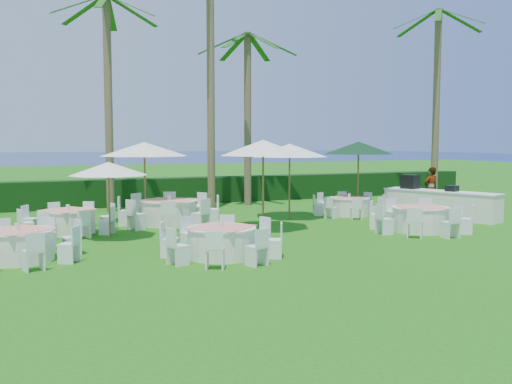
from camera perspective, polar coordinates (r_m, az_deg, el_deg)
ground at (r=15.07m, az=1.19°, el=-5.84°), size 120.00×120.00×0.00m
hedge at (r=26.28m, az=-9.81°, el=0.05°), size 34.00×1.00×1.20m
ocean at (r=115.64m, az=-20.48°, el=3.28°), size 260.00×260.00×0.00m
banquet_table_a at (r=14.78m, az=-22.72°, el=-4.88°), size 2.99×2.99×0.91m
banquet_table_b at (r=14.11m, az=-3.47°, el=-4.94°), size 2.96×2.96×0.92m
banquet_table_c at (r=18.87m, az=16.10°, el=-2.55°), size 3.16×3.16×0.96m
banquet_table_d at (r=18.69m, az=-18.27°, el=-2.76°), size 2.95×2.95×0.90m
banquet_table_e at (r=19.85m, az=-8.69°, el=-1.95°), size 3.41×3.41×1.03m
banquet_table_f at (r=22.41m, az=9.29°, el=-1.37°), size 2.73×2.73×0.86m
umbrella_a at (r=17.15m, az=-14.54°, el=2.26°), size 2.28×2.28×2.26m
umbrella_b at (r=18.21m, az=0.72°, el=4.44°), size 2.89×2.89×2.91m
umbrella_c at (r=20.45m, az=-11.10°, el=4.23°), size 3.10×3.10×2.84m
umbrella_d at (r=21.12m, az=3.38°, el=4.18°), size 2.90×2.90×2.78m
umbrella_green at (r=23.03m, az=10.21°, el=4.36°), size 2.78×2.78×2.86m
buffet_table at (r=22.45m, az=17.87°, el=-1.08°), size 2.38×4.48×1.57m
staff_person at (r=24.46m, az=17.09°, el=0.27°), size 0.68×0.46×1.82m
palm_b at (r=24.02m, az=-14.56°, el=9.51°), size 4.35×4.29×8.67m
palm_c at (r=24.17m, az=-4.56°, el=13.21°), size 4.39×4.20×11.62m
palm_d at (r=25.68m, az=-0.84°, el=8.23°), size 4.26×4.37×7.68m
palm_e at (r=28.27m, az=17.60°, el=9.06°), size 4.36×4.27×8.98m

